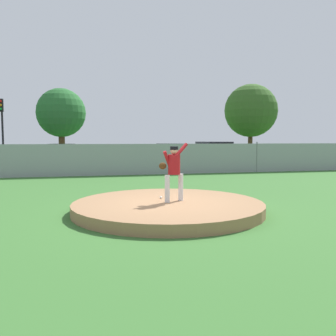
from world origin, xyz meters
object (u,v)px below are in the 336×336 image
at_px(parked_car_slate, 108,157).
at_px(traffic_cone_orange, 139,162).
at_px(pitcher_youth, 174,168).
at_px(parked_car_silver, 172,156).
at_px(parked_car_burgundy, 214,155).
at_px(parked_car_navy, 280,155).
at_px(traffic_light_near, 2,120).
at_px(baseball, 161,197).
at_px(parked_car_red, 62,157).

relative_size(parked_car_slate, traffic_cone_orange, 8.70).
height_order(pitcher_youth, parked_car_slate, pitcher_youth).
bearing_deg(pitcher_youth, parked_car_silver, 76.44).
bearing_deg(parked_car_burgundy, traffic_cone_orange, 152.66).
xyz_separation_m(parked_car_burgundy, parked_car_silver, (-3.01, 0.02, -0.06)).
height_order(parked_car_burgundy, parked_car_navy, parked_car_burgundy).
bearing_deg(pitcher_youth, traffic_light_near, 113.67).
xyz_separation_m(baseball, parked_car_slate, (-0.58, 14.43, 0.46)).
xyz_separation_m(pitcher_youth, baseball, (-0.24, 0.50, -0.86)).
bearing_deg(baseball, traffic_cone_orange, 83.68).
xyz_separation_m(parked_car_burgundy, parked_car_slate, (-7.24, 0.80, -0.07)).
bearing_deg(traffic_light_near, baseball, -66.38).
relative_size(parked_car_navy, traffic_light_near, 1.01).
xyz_separation_m(baseball, parked_car_red, (-3.48, 14.12, 0.47)).
relative_size(baseball, parked_car_burgundy, 0.02).
relative_size(parked_car_red, traffic_light_near, 0.89).
bearing_deg(parked_car_red, traffic_light_near, 139.50).
xyz_separation_m(pitcher_youth, parked_car_navy, (11.67, 14.31, -0.42)).
bearing_deg(parked_car_silver, baseball, -104.98).
xyz_separation_m(parked_car_navy, traffic_light_near, (-19.69, 3.98, 2.52)).
distance_m(pitcher_youth, parked_car_navy, 18.47).
xyz_separation_m(baseball, parked_car_silver, (3.65, 13.65, 0.47)).
bearing_deg(traffic_cone_orange, parked_car_red, -158.86).
distance_m(parked_car_burgundy, traffic_cone_orange, 5.52).
bearing_deg(traffic_cone_orange, parked_car_burgundy, -27.34).
distance_m(parked_car_slate, traffic_cone_orange, 2.97).
distance_m(parked_car_silver, parked_car_red, 7.15).
bearing_deg(traffic_cone_orange, baseball, -96.32).
bearing_deg(parked_car_navy, parked_car_slate, 177.12).
relative_size(baseball, parked_car_red, 0.02).
bearing_deg(traffic_cone_orange, parked_car_slate, -143.93).
xyz_separation_m(parked_car_silver, traffic_light_near, (-11.43, 4.13, 2.49)).
bearing_deg(parked_car_slate, pitcher_youth, -86.88).
xyz_separation_m(baseball, parked_car_burgundy, (6.66, 13.63, 0.53)).
bearing_deg(parked_car_red, parked_car_slate, 6.18).
height_order(pitcher_youth, parked_car_red, pitcher_youth).
height_order(pitcher_youth, baseball, pitcher_youth).
relative_size(parked_car_navy, traffic_cone_orange, 8.78).
bearing_deg(parked_car_silver, traffic_cone_orange, 126.75).
relative_size(baseball, parked_car_slate, 0.02).
height_order(parked_car_burgundy, parked_car_slate, parked_car_burgundy).
xyz_separation_m(parked_car_navy, parked_car_slate, (-12.49, 0.63, 0.02)).
height_order(pitcher_youth, parked_car_navy, pitcher_youth).
height_order(parked_car_silver, parked_car_slate, parked_car_silver).
relative_size(parked_car_slate, traffic_light_near, 1.00).
height_order(parked_car_burgundy, traffic_light_near, traffic_light_near).
xyz_separation_m(baseball, parked_car_navy, (11.91, 13.80, 0.44)).
height_order(parked_car_silver, parked_car_navy, parked_car_silver).
relative_size(parked_car_burgundy, parked_car_slate, 1.02).
bearing_deg(parked_car_navy, parked_car_red, 178.83).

